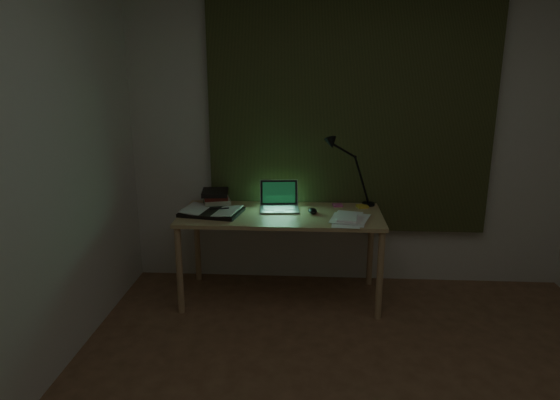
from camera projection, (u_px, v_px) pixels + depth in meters
The scene contains 11 objects.
wall_back at pixel (349, 131), 3.93m from camera, with size 3.50×0.00×2.50m, color silver.
curtain at pixel (350, 106), 3.84m from camera, with size 2.20×0.06×2.00m, color #31361B.
desk at pixel (281, 256), 3.81m from camera, with size 1.50×0.66×0.68m, color tan, non-canonical shape.
laptop at pixel (279, 197), 3.76m from camera, with size 0.29×0.33×0.21m, color #A1A1A6, non-canonical shape.
open_textbook at pixel (212, 211), 3.70m from camera, with size 0.43×0.31×0.04m, color silver, non-canonical shape.
book_stack at pixel (215, 198), 3.91m from camera, with size 0.20×0.24×0.13m, color silver, non-canonical shape.
loose_papers at pixel (341, 217), 3.59m from camera, with size 0.31×0.33×0.02m, color white, non-canonical shape.
mouse at pixel (313, 211), 3.71m from camera, with size 0.06×0.10×0.04m, color black.
sticky_yellow at pixel (362, 206), 3.87m from camera, with size 0.08×0.08×0.02m, color gold.
sticky_pink at pixel (338, 205), 3.91m from camera, with size 0.07×0.07×0.02m, color #D35291.
desk_lamp at pixel (370, 172), 3.86m from camera, with size 0.36×0.28×0.54m, color black, non-canonical shape.
Camera 1 is at (-0.30, -1.96, 1.75)m, focal length 32.00 mm.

